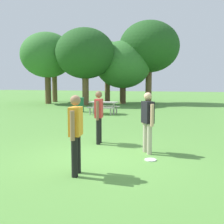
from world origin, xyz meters
The scene contains 13 objects.
ground_plane centered at (0.00, 0.00, 0.00)m, with size 120.00×120.00×0.00m, color #568E3D.
person_thrower centered at (0.09, -1.33, 0.94)m, with size 0.32×0.59×1.64m.
person_catcher centered at (-0.71, 1.47, 0.94)m, with size 0.32×0.59×1.64m.
person_bystander centered at (0.99, 0.91, 0.94)m, with size 0.43×0.49×1.64m.
frisbee centered at (1.24, 0.27, 0.01)m, with size 0.29×0.29×0.03m, color white.
picnic_table_near centered at (-3.93, 8.98, 0.56)m, with size 1.79×1.53×0.77m.
trash_can_beside_table centered at (-5.95, 9.59, 0.48)m, with size 0.59×0.59×0.96m.
tree_tall_left centered at (-13.31, 17.46, 4.56)m, with size 3.75×3.75×6.22m.
tree_broad_center centered at (-12.39, 15.04, 4.51)m, with size 4.91×4.91×6.63m.
tree_far_right centered at (-8.34, 14.92, 4.47)m, with size 5.14×5.14×6.68m.
tree_slender_mid centered at (-7.76, 18.46, 4.37)m, with size 3.81×3.81×6.04m.
tree_back_left centered at (-5.88, 17.78, 3.64)m, with size 5.16×5.16×5.85m.
tree_back_right centered at (-3.70, 18.99, 5.32)m, with size 5.64×5.64×7.74m.
Camera 1 is at (2.79, -5.96, 1.86)m, focal length 42.70 mm.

